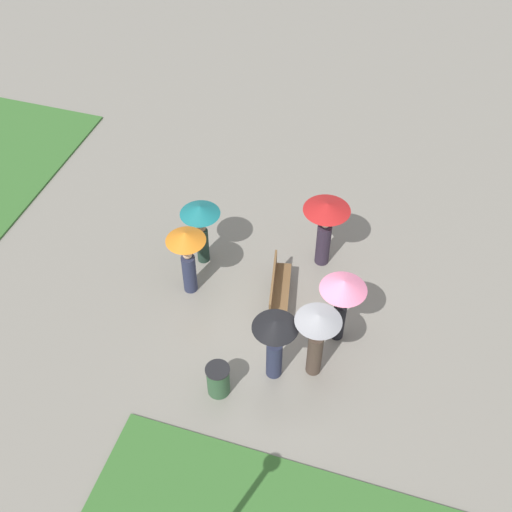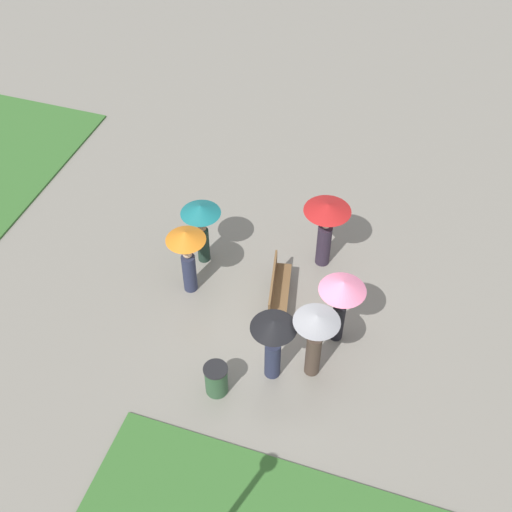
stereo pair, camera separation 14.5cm
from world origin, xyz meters
TOP-DOWN VIEW (x-y plane):
  - ground_plane at (0.00, 0.00)m, footprint 90.00×90.00m
  - park_bench at (0.99, 0.61)m, footprint 1.77×0.76m
  - trash_bin at (-1.76, 1.10)m, footprint 0.52×0.52m
  - crowd_person_red at (2.62, -0.10)m, footprint 1.14×1.14m
  - crowd_person_teal at (1.78, 2.79)m, footprint 0.98×0.98m
  - crowd_person_orange at (0.75, 2.74)m, footprint 0.93×0.93m
  - crowd_person_black at (-0.98, 0.11)m, footprint 0.96×0.96m
  - crowd_person_pink at (0.42, -0.98)m, footprint 1.03×1.03m
  - crowd_person_grey at (-0.65, -0.69)m, footprint 0.97×0.97m

SIDE VIEW (x-z plane):
  - ground_plane at x=0.00m, z-range 0.00..0.00m
  - trash_bin at x=-1.76m, z-range 0.00..0.80m
  - park_bench at x=0.99m, z-range 0.02..0.92m
  - crowd_person_black at x=-0.98m, z-range 0.35..2.18m
  - crowd_person_grey at x=-0.65m, z-range 0.34..2.26m
  - crowd_person_orange at x=0.75m, z-range 0.37..2.28m
  - crowd_person_teal at x=1.78m, z-range 0.43..2.24m
  - crowd_person_red at x=2.62m, z-range 0.41..2.36m
  - crowd_person_pink at x=0.42m, z-range 0.50..2.39m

